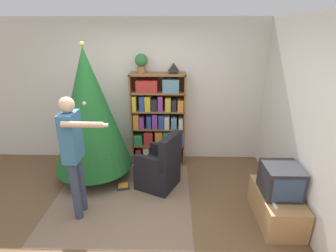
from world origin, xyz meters
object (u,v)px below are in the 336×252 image
(television, at_px, (281,180))
(potted_plant, at_px, (141,62))
(armchair, at_px, (160,169))
(christmas_tree, at_px, (89,111))
(standing_person, at_px, (74,149))
(table_lamp, at_px, (174,67))
(bookshelf, at_px, (158,121))

(television, height_order, potted_plant, potted_plant)
(television, relative_size, armchair, 0.51)
(christmas_tree, bearing_deg, armchair, -13.70)
(television, xyz_separation_m, standing_person, (-2.63, 0.07, 0.38))
(armchair, bearing_deg, christmas_tree, -78.17)
(television, height_order, standing_person, standing_person)
(christmas_tree, bearing_deg, television, -20.88)
(christmas_tree, bearing_deg, potted_plant, 37.50)
(armchair, relative_size, standing_person, 0.55)
(christmas_tree, xyz_separation_m, standing_person, (0.07, -0.97, -0.20))
(table_lamp, bearing_deg, standing_person, -128.73)
(bookshelf, relative_size, christmas_tree, 0.75)
(table_lamp, bearing_deg, armchair, -103.22)
(bookshelf, xyz_separation_m, standing_person, (-0.98, -1.55, 0.17))
(bookshelf, distance_m, television, 2.32)
(bookshelf, distance_m, table_lamp, 1.01)
(bookshelf, xyz_separation_m, table_lamp, (0.27, 0.01, 0.97))
(christmas_tree, xyz_separation_m, table_lamp, (1.33, 0.60, 0.59))
(armchair, bearing_deg, bookshelf, -149.86)
(standing_person, relative_size, potted_plant, 5.06)
(television, distance_m, christmas_tree, 2.95)
(bookshelf, bearing_deg, standing_person, -122.25)
(christmas_tree, height_order, table_lamp, christmas_tree)
(table_lamp, bearing_deg, television, -49.81)
(christmas_tree, bearing_deg, table_lamp, 24.25)
(christmas_tree, relative_size, potted_plant, 6.81)
(christmas_tree, height_order, standing_person, christmas_tree)
(christmas_tree, height_order, potted_plant, christmas_tree)
(bookshelf, relative_size, television, 3.58)
(bookshelf, height_order, armchair, bookshelf)
(potted_plant, bearing_deg, standing_person, -114.30)
(bookshelf, height_order, christmas_tree, christmas_tree)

